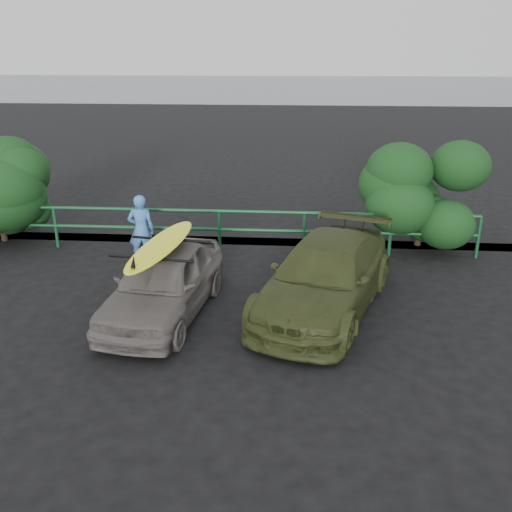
% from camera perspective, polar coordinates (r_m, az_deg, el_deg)
% --- Properties ---
extents(ground, '(80.00, 80.00, 0.00)m').
position_cam_1_polar(ground, '(9.49, -13.85, -9.71)').
color(ground, black).
extents(ocean, '(200.00, 200.00, 0.00)m').
position_cam_1_polar(ocean, '(67.98, 2.01, 16.50)').
color(ocean, '#535D65').
rests_on(ocean, ground).
extents(guardrail, '(14.00, 0.08, 1.04)m').
position_cam_1_polar(guardrail, '(13.72, -7.82, 2.62)').
color(guardrail, '#164F2A').
rests_on(guardrail, ground).
extents(shrub_right, '(3.20, 2.40, 2.33)m').
position_cam_1_polar(shrub_right, '(13.89, 13.21, 5.27)').
color(shrub_right, '#174018').
rests_on(shrub_right, ground).
extents(sedan, '(1.96, 3.86, 1.26)m').
position_cam_1_polar(sedan, '(10.43, -9.22, -2.65)').
color(sedan, '#665E5A').
rests_on(sedan, ground).
extents(olive_vehicle, '(3.17, 4.82, 1.30)m').
position_cam_1_polar(olive_vehicle, '(10.59, 6.96, -2.04)').
color(olive_vehicle, '#39421D').
rests_on(olive_vehicle, ground).
extents(man, '(0.62, 0.44, 1.60)m').
position_cam_1_polar(man, '(12.91, -11.40, 2.57)').
color(man, '#4680D3').
rests_on(man, ground).
extents(roof_rack, '(1.65, 1.26, 0.05)m').
position_cam_1_polar(roof_rack, '(10.19, -9.43, 0.74)').
color(roof_rack, black).
rests_on(roof_rack, sedan).
extents(surfboard, '(0.98, 2.96, 0.09)m').
position_cam_1_polar(surfboard, '(10.17, -9.45, 1.10)').
color(surfboard, '#F4FF1A').
rests_on(surfboard, roof_rack).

